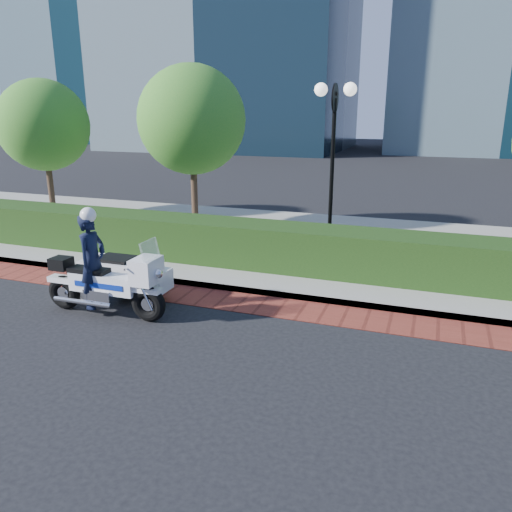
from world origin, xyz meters
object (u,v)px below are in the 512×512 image
(police_motorcycle, at_px, (110,273))
(lamppost, at_px, (333,143))
(tree_a, at_px, (44,125))
(tree_b, at_px, (192,120))

(police_motorcycle, bearing_deg, lamppost, 54.57)
(lamppost, relative_size, police_motorcycle, 1.66)
(tree_a, bearing_deg, tree_b, 0.00)
(lamppost, relative_size, tree_b, 0.86)
(police_motorcycle, bearing_deg, tree_a, 137.01)
(lamppost, relative_size, tree_a, 0.92)
(lamppost, height_order, tree_b, tree_b)
(tree_a, bearing_deg, lamppost, -7.41)
(tree_b, xyz_separation_m, police_motorcycle, (1.20, -6.08, -2.73))
(lamppost, height_order, police_motorcycle, lamppost)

